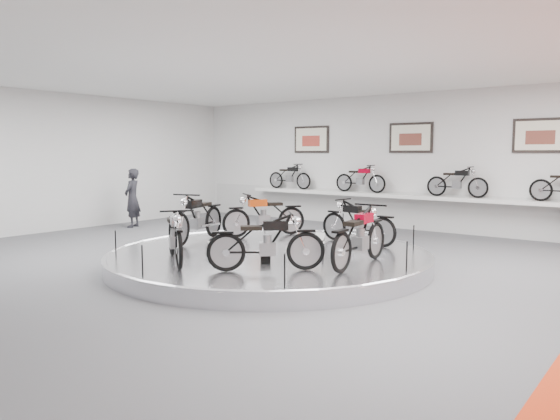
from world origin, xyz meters
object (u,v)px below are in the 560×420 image
Objects in this scene: shelf at (405,196)px; visitor at (132,198)px; bike_c at (264,215)px; bike_e at (175,235)px; bike_d at (198,217)px; bike_b at (358,222)px; bike_a at (360,236)px; bike_f at (266,242)px; display_platform at (269,259)px.

visitor reaches higher than shelf.
bike_e is at bearing 43.37° from bike_c.
bike_d is 1.11× the size of bike_e.
shelf is 6.15× the size of visitor.
bike_e is (0.68, -3.39, -0.01)m from bike_c.
shelf is 5.07m from bike_c.
bike_c is 1.67m from bike_d.
bike_b is at bearing 131.44° from bike_c.
visitor reaches higher than bike_c.
bike_b is 2.33m from bike_c.
visitor is (-9.01, 2.12, 0.07)m from bike_a.
bike_f is 8.68m from visitor.
bike_a reaches higher than bike_b.
shelf is at bearing 95.92° from visitor.
bike_f reaches higher than shelf.
bike_c reaches higher than shelf.
visitor is (-6.89, -4.41, -0.11)m from shelf.
bike_f is (1.09, -7.84, -0.21)m from shelf.
bike_c is at bearing 131.66° from display_platform.
bike_d is (-2.94, -1.92, 0.07)m from bike_b.
bike_f is at bearing 49.89° from bike_e.
bike_d is at bearing -107.31° from shelf.
bike_c is (-1.35, -4.88, -0.19)m from shelf.
visitor reaches higher than bike_d.
bike_c is 0.97× the size of visitor.
bike_e is at bearing 151.39° from bike_f.
shelf is 6.36× the size of bike_c.
visitor is at bearing -62.90° from bike_c.
bike_e is 7.32m from visitor.
bike_a is at bearing 71.69° from bike_d.
bike_a is 2.35m from bike_b.
shelf is at bearing 145.99° from bike_d.
bike_f is at bearing 98.85° from bike_b.
bike_c reaches higher than display_platform.
bike_d is 3.40m from bike_f.
bike_a is 0.96× the size of bike_d.
bike_d reaches higher than shelf.
shelf is 5.89× the size of bike_d.
bike_a is at bearing 9.40° from bike_f.
bike_e is at bearing 31.49° from visitor.
shelf is 8.18m from visitor.
bike_d is at bearing 112.95° from bike_f.
bike_a is 9.26m from visitor.
display_platform is 2.14m from bike_c.
shelf is 4.60m from bike_b.
shelf is at bearing -71.71° from bike_b.
bike_f is at bearing -53.00° from display_platform.
bike_a is at bearing 68.11° from bike_e.
bike_e is (-1.61, -3.77, 0.02)m from bike_b.
bike_c is 0.93× the size of bike_d.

